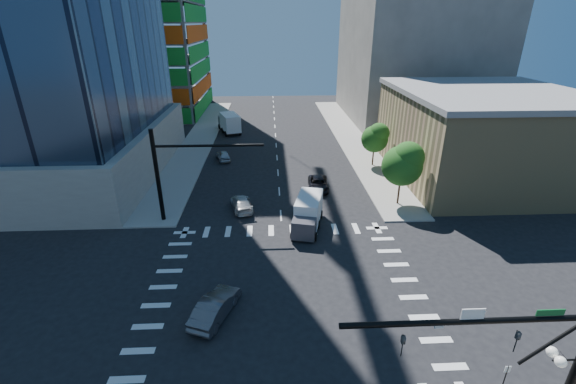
{
  "coord_description": "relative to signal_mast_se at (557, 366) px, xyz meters",
  "views": [
    {
      "loc": [
        -0.92,
        -22.39,
        17.88
      ],
      "look_at": [
        0.53,
        8.0,
        4.35
      ],
      "focal_mm": 24.0,
      "sensor_mm": 36.0,
      "label": 1
    }
  ],
  "objects": [
    {
      "name": "tree_south",
      "position": [
        2.03,
        25.4,
        -0.32
      ],
      "size": [
        4.16,
        4.16,
        6.82
      ],
      "color": "#382316",
      "rests_on": "sidewalk_ne"
    },
    {
      "name": "signal_mast_se",
      "position": [
        0.0,
        0.0,
        0.0
      ],
      "size": [
        10.51,
        2.48,
        9.0
      ],
      "color": "black",
      "rests_on": "sidewalk_se"
    },
    {
      "name": "car_sb_cross",
      "position": [
        -15.33,
        9.26,
        -4.24
      ],
      "size": [
        3.19,
        4.95,
        1.54
      ],
      "primitive_type": "imported",
      "rotation": [
        0.0,
        0.0,
        2.78
      ],
      "color": "#4B4A4F",
      "rests_on": "ground"
    },
    {
      "name": "sidewalk_nw",
      "position": [
        -23.1,
        51.5,
        -4.93
      ],
      "size": [
        5.0,
        60.0,
        0.15
      ],
      "primitive_type": "cube",
      "color": "gray",
      "rests_on": "ground"
    },
    {
      "name": "car_nb_far",
      "position": [
        -6.09,
        29.87,
        -4.33
      ],
      "size": [
        2.6,
        5.03,
        1.35
      ],
      "primitive_type": "imported",
      "rotation": [
        0.0,
        0.0,
        -0.07
      ],
      "color": "black",
      "rests_on": "ground"
    },
    {
      "name": "no_parking_sign",
      "position": [
        0.1,
        2.5,
        -3.63
      ],
      "size": [
        0.3,
        0.06,
        2.2
      ],
      "color": "black",
      "rests_on": "ground"
    },
    {
      "name": "car_sb_near",
      "position": [
        -14.61,
        25.13,
        -4.34
      ],
      "size": [
        2.84,
        4.87,
        1.33
      ],
      "primitive_type": "imported",
      "rotation": [
        0.0,
        0.0,
        3.37
      ],
      "color": "#B2B2B2",
      "rests_on": "ground"
    },
    {
      "name": "commercial_building",
      "position": [
        14.4,
        33.5,
        0.31
      ],
      "size": [
        20.5,
        22.5,
        10.6
      ],
      "color": "tan",
      "rests_on": "ground"
    },
    {
      "name": "box_truck_near",
      "position": [
        -8.21,
        20.76,
        -3.74
      ],
      "size": [
        3.57,
        5.86,
        2.87
      ],
      "rotation": [
        0.0,
        0.0,
        -0.24
      ],
      "color": "black",
      "rests_on": "ground"
    },
    {
      "name": "ground",
      "position": [
        -10.6,
        11.5,
        -5.01
      ],
      "size": [
        160.0,
        160.0,
        0.0
      ],
      "primitive_type": "plane",
      "color": "black",
      "rests_on": "ground"
    },
    {
      "name": "signal_mast_nw",
      "position": [
        -20.6,
        23.0,
        0.49
      ],
      "size": [
        10.2,
        0.4,
        9.0
      ],
      "color": "black",
      "rests_on": "sidewalk_nw"
    },
    {
      "name": "sidewalk_ne",
      "position": [
        1.9,
        51.5,
        -4.93
      ],
      "size": [
        5.0,
        60.0,
        0.15
      ],
      "primitive_type": "cube",
      "color": "gray",
      "rests_on": "ground"
    },
    {
      "name": "tree_north",
      "position": [
        2.33,
        37.4,
        -1.02
      ],
      "size": [
        3.54,
        3.52,
        5.78
      ],
      "color": "#382316",
      "rests_on": "sidewalk_ne"
    },
    {
      "name": "bg_building_ne",
      "position": [
        16.4,
        66.5,
        8.99
      ],
      "size": [
        24.0,
        30.0,
        28.0
      ],
      "primitive_type": "cube",
      "color": "#655F5B",
      "rests_on": "ground"
    },
    {
      "name": "road_markings",
      "position": [
        -10.6,
        11.5,
        -5.0
      ],
      "size": [
        20.0,
        20.0,
        0.01
      ],
      "primitive_type": "cube",
      "color": "silver",
      "rests_on": "ground"
    },
    {
      "name": "box_truck_far",
      "position": [
        -18.7,
        55.86,
        -3.52
      ],
      "size": [
        4.63,
        6.93,
        3.35
      ],
      "rotation": [
        0.0,
        0.0,
        3.47
      ],
      "color": "black",
      "rests_on": "ground"
    },
    {
      "name": "car_sb_mid",
      "position": [
        -18.17,
        40.8,
        -4.33
      ],
      "size": [
        2.62,
        4.28,
        1.36
      ],
      "primitive_type": "imported",
      "rotation": [
        0.0,
        0.0,
        3.41
      ],
      "color": "#AAACB2",
      "rests_on": "ground"
    }
  ]
}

